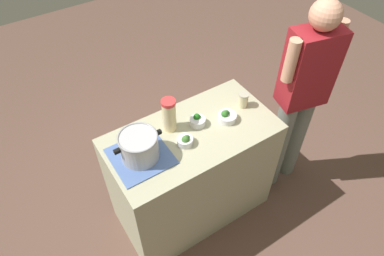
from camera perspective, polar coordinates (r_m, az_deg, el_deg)
The scene contains 10 objects.
ground_plane at distance 3.06m, azimuth 0.00°, elevation -12.76°, with size 8.00×8.00×0.00m, color brown.
counter_slab at distance 2.67m, azimuth 0.00°, elevation -7.65°, with size 1.17×0.61×0.94m, color #B0AE8E.
dish_cloth at distance 2.20m, azimuth -8.44°, elevation -4.63°, with size 0.36×0.35×0.01m, color #526FAE.
cooking_pot at distance 2.12m, azimuth -8.72°, elevation -2.98°, with size 0.31×0.24×0.18m.
lemonade_pitcher at distance 2.25m, azimuth -3.78°, elevation 2.17°, with size 0.10×0.10×0.25m.
mason_jar at distance 2.48m, azimuth 8.42°, elevation 4.59°, with size 0.07×0.07×0.11m.
broccoli_bowl_front at distance 2.39m, azimuth 5.74°, elevation 1.91°, with size 0.13×0.13×0.09m.
broccoli_bowl_center at distance 2.34m, azimuth 0.91°, elevation 1.22°, with size 0.11×0.11×0.08m.
broccoli_bowl_back at distance 2.22m, azimuth -1.12°, elevation -2.08°, with size 0.11×0.11×0.08m.
person_cook at distance 2.67m, azimuth 17.42°, elevation 4.79°, with size 0.50×0.27×1.70m.
Camera 1 is at (-0.84, -1.31, 2.64)m, focal length 32.41 mm.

